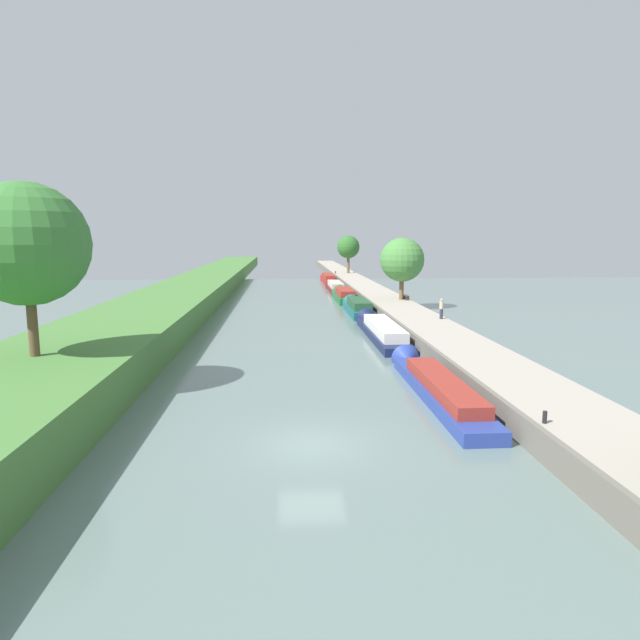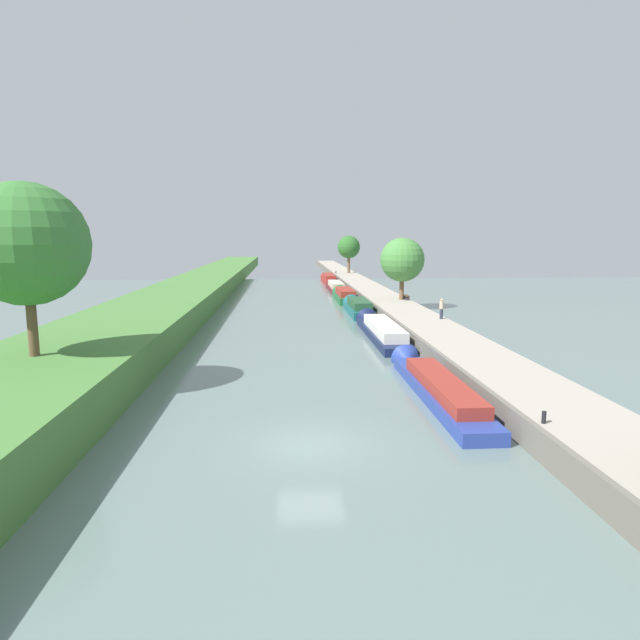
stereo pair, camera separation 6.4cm
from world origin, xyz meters
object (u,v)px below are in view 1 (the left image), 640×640
Objects in this scene: narrowboat_red at (328,279)px; park_bench at (406,296)px; narrowboat_green at (344,295)px; narrowboat_maroon at (335,287)px; person_walking at (441,308)px; narrowboat_navy at (381,330)px; narrowboat_teal at (357,307)px; narrowboat_blue at (435,385)px; mooring_bollard_near at (545,417)px; mooring_bollard_far at (336,272)px.

narrowboat_red is 35.36m from park_bench.
narrowboat_maroon is at bearing 89.77° from narrowboat_green.
person_walking reaches higher than park_bench.
narrowboat_teal is at bearing 90.24° from narrowboat_navy.
narrowboat_blue is 30.58× the size of mooring_bollard_near.
park_bench reaches higher than narrowboat_teal.
person_walking is 54.81m from mooring_bollard_far.
narrowboat_maroon is (-0.16, 36.66, 0.01)m from narrowboat_navy.
mooring_bollard_near is at bearing -97.89° from person_walking.
narrowboat_teal is at bearing -89.23° from narrowboat_green.
person_walking is (5.33, -48.44, 1.34)m from narrowboat_red.
mooring_bollard_near is 0.30× the size of park_bench.
narrowboat_teal is 0.94× the size of narrowboat_green.
narrowboat_green is 7.31× the size of park_bench.
narrowboat_red is 6.57m from mooring_bollard_far.
mooring_bollard_near and mooring_bollard_far have the same top height.
mooring_bollard_far is at bearing 94.98° from park_bench.
narrowboat_blue is 9.17× the size of park_bench.
park_bench is at bearing -81.08° from narrowboat_red.
person_walking reaches higher than narrowboat_navy.
mooring_bollard_near is at bearing -75.82° from narrowboat_blue.
mooring_bollard_far is (1.83, 56.35, 0.78)m from narrowboat_navy.
mooring_bollard_far reaches higher than narrowboat_teal.
park_bench reaches higher than narrowboat_maroon.
narrowboat_teal is at bearing 92.97° from mooring_bollard_near.
narrowboat_maroon reaches higher than narrowboat_blue.
narrowboat_blue is 65.80m from narrowboat_red.
narrowboat_green is 10.81m from park_bench.
mooring_bollard_near is (1.89, -73.28, 0.69)m from narrowboat_red.
narrowboat_blue is at bearing -107.08° from person_walking.
narrowboat_navy is 32.48× the size of mooring_bollard_far.
narrowboat_maroon is 27.53× the size of mooring_bollard_near.
mooring_bollard_near is 1.00× the size of mooring_bollard_far.
narrowboat_green reaches higher than narrowboat_red.
narrowboat_teal is 22.80× the size of mooring_bollard_far.
narrowboat_maroon reaches higher than narrowboat_navy.
mooring_bollard_near is (-3.44, -24.84, -0.65)m from person_walking.
narrowboat_green is 0.88× the size of narrowboat_maroon.
narrowboat_maroon is 13.43m from narrowboat_red.
narrowboat_green is (-0.21, 24.36, 0.08)m from narrowboat_navy.
narrowboat_navy is at bearing -91.86° from mooring_bollard_far.
narrowboat_teal is (-0.05, 13.08, 0.08)m from narrowboat_navy.
person_walking is (5.27, 1.65, 1.42)m from narrowboat_navy.
narrowboat_blue is at bearing -91.50° from mooring_bollard_far.
narrowboat_navy is 36.66m from narrowboat_maroon.
narrowboat_teal is 0.75× the size of narrowboat_red.
narrowboat_red reaches higher than narrowboat_maroon.
mooring_bollard_near is (1.98, -59.84, 0.77)m from narrowboat_maroon.
person_walking reaches higher than mooring_bollard_near.
narrowboat_green is (-0.14, 40.07, 0.14)m from narrowboat_blue.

